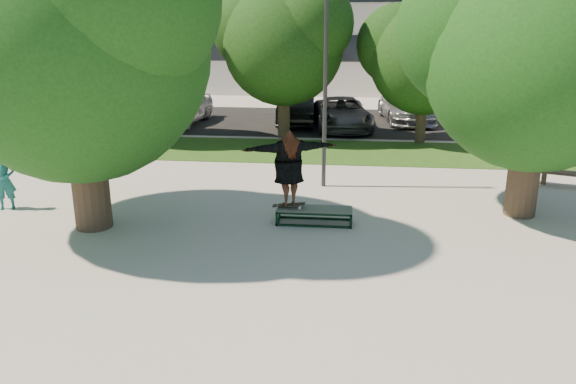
# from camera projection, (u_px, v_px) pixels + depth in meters

# --- Properties ---
(ground) EXTENTS (120.00, 120.00, 0.00)m
(ground) POSITION_uv_depth(u_px,v_px,m) (264.00, 251.00, 11.85)
(ground) COLOR #A7A19A
(ground) RESTS_ON ground
(grass_strip) EXTENTS (30.00, 4.00, 0.02)m
(grass_strip) POSITION_uv_depth(u_px,v_px,m) (329.00, 152.00, 20.77)
(grass_strip) COLOR #1B4413
(grass_strip) RESTS_ON ground
(asphalt_strip) EXTENTS (40.00, 8.00, 0.01)m
(asphalt_strip) POSITION_uv_depth(u_px,v_px,m) (314.00, 121.00, 27.05)
(asphalt_strip) COLOR black
(asphalt_strip) RESTS_ON ground
(tree_left) EXTENTS (6.96, 5.95, 7.12)m
(tree_left) POSITION_uv_depth(u_px,v_px,m) (72.00, 32.00, 12.05)
(tree_left) COLOR #38281E
(tree_left) RESTS_ON ground
(tree_right) EXTENTS (6.24, 5.33, 6.51)m
(tree_right) POSITION_uv_depth(u_px,v_px,m) (535.00, 46.00, 12.96)
(tree_right) COLOR #38281E
(tree_right) RESTS_ON ground
(bg_tree_left) EXTENTS (5.28, 4.51, 5.77)m
(bg_tree_left) POSITION_uv_depth(u_px,v_px,m) (140.00, 45.00, 21.97)
(bg_tree_left) COLOR #38281E
(bg_tree_left) RESTS_ON ground
(bg_tree_mid) EXTENTS (5.76, 4.92, 6.24)m
(bg_tree_mid) POSITION_uv_depth(u_px,v_px,m) (282.00, 37.00, 22.26)
(bg_tree_mid) COLOR #38281E
(bg_tree_mid) RESTS_ON ground
(bg_tree_right) EXTENTS (5.04, 4.31, 5.43)m
(bg_tree_right) POSITION_uv_depth(u_px,v_px,m) (424.00, 52.00, 21.35)
(bg_tree_right) COLOR #38281E
(bg_tree_right) RESTS_ON ground
(lamppost) EXTENTS (0.25, 0.15, 6.11)m
(lamppost) POSITION_uv_depth(u_px,v_px,m) (325.00, 77.00, 15.57)
(lamppost) COLOR #2D2D30
(lamppost) RESTS_ON ground
(grind_box) EXTENTS (1.80, 0.60, 0.38)m
(grind_box) POSITION_uv_depth(u_px,v_px,m) (314.00, 216.00, 13.42)
(grind_box) COLOR black
(grind_box) RESTS_ON ground
(skater_rig) EXTENTS (2.29, 1.34, 1.88)m
(skater_rig) POSITION_uv_depth(u_px,v_px,m) (289.00, 168.00, 13.15)
(skater_rig) COLOR white
(skater_rig) RESTS_ON grind_box
(bystander) EXTENTS (0.64, 0.53, 1.52)m
(bystander) POSITION_uv_depth(u_px,v_px,m) (4.00, 181.00, 14.28)
(bystander) COLOR #185B5A
(bystander) RESTS_ON ground
(car_silver_a) EXTENTS (2.28, 4.84, 1.60)m
(car_silver_a) POSITION_uv_depth(u_px,v_px,m) (181.00, 106.00, 26.25)
(car_silver_a) COLOR silver
(car_silver_a) RESTS_ON asphalt_strip
(car_dark) EXTENTS (1.98, 4.87, 1.57)m
(car_dark) POSITION_uv_depth(u_px,v_px,m) (296.00, 107.00, 26.28)
(car_dark) COLOR black
(car_dark) RESTS_ON asphalt_strip
(car_grey) EXTENTS (2.97, 5.25, 1.38)m
(car_grey) POSITION_uv_depth(u_px,v_px,m) (342.00, 114.00, 24.93)
(car_grey) COLOR #515155
(car_grey) RESTS_ON asphalt_strip
(car_silver_b) EXTENTS (2.66, 5.47, 1.53)m
(car_silver_b) POSITION_uv_depth(u_px,v_px,m) (406.00, 105.00, 26.85)
(car_silver_b) COLOR #A6A6AB
(car_silver_b) RESTS_ON asphalt_strip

